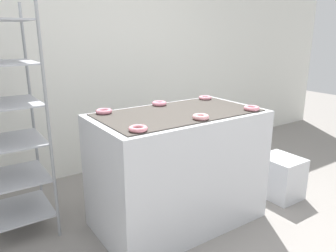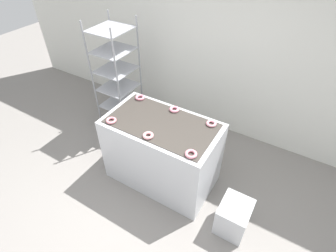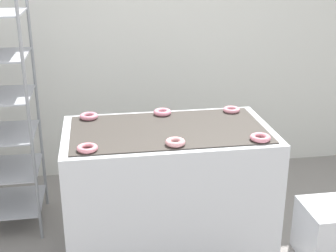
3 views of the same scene
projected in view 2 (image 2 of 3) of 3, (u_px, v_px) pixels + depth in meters
name	position (u px, v px, depth m)	size (l,w,h in m)	color
ground_plane	(136.00, 211.00, 3.31)	(14.00, 14.00, 0.00)	gray
wall_back	(215.00, 46.00, 3.81)	(8.00, 0.05, 2.80)	silver
fryer_machine	(162.00, 152.00, 3.42)	(1.39, 0.79, 0.98)	silver
baking_rack_cart	(117.00, 79.00, 4.01)	(0.52, 0.56, 1.84)	gray
glaze_bin	(233.00, 217.00, 3.02)	(0.34, 0.39, 0.42)	silver
donut_near_left	(111.00, 120.00, 3.12)	(0.13, 0.13, 0.03)	pink
donut_near_center	(148.00, 135.00, 2.91)	(0.12, 0.12, 0.04)	pink
donut_near_right	(191.00, 154.00, 2.69)	(0.13, 0.13, 0.03)	pink
donut_far_left	(140.00, 98.00, 3.49)	(0.13, 0.13, 0.03)	pink
donut_far_center	(174.00, 109.00, 3.29)	(0.13, 0.13, 0.03)	pink
donut_far_right	(211.00, 124.00, 3.07)	(0.12, 0.12, 0.03)	pink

